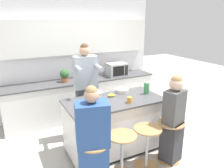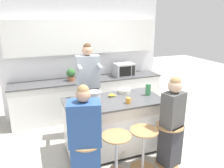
# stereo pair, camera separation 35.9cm
# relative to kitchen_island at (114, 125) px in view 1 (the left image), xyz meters

# --- Properties ---
(ground_plane) EXTENTS (16.00, 16.00, 0.00)m
(ground_plane) POSITION_rel_kitchen_island_xyz_m (0.00, 0.00, -0.47)
(ground_plane) COLOR #B2ADA3
(wall_back) EXTENTS (3.72, 0.22, 2.70)m
(wall_back) POSITION_rel_kitchen_island_xyz_m (0.00, 1.82, 1.07)
(wall_back) COLOR white
(wall_back) RESTS_ON ground_plane
(back_counter) EXTENTS (3.45, 0.60, 0.90)m
(back_counter) POSITION_rel_kitchen_island_xyz_m (0.00, 1.54, -0.02)
(back_counter) COLOR white
(back_counter) RESTS_ON ground_plane
(kitchen_island) EXTENTS (1.63, 0.82, 0.93)m
(kitchen_island) POSITION_rel_kitchen_island_xyz_m (0.00, 0.00, 0.00)
(kitchen_island) COLOR black
(kitchen_island) RESTS_ON ground_plane
(bar_stool_leftmost) EXTENTS (0.42, 0.42, 0.67)m
(bar_stool_leftmost) POSITION_rel_kitchen_island_xyz_m (-0.65, -0.66, -0.08)
(bar_stool_leftmost) COLOR tan
(bar_stool_leftmost) RESTS_ON ground_plane
(bar_stool_center_left) EXTENTS (0.42, 0.42, 0.67)m
(bar_stool_center_left) POSITION_rel_kitchen_island_xyz_m (-0.22, -0.65, -0.08)
(bar_stool_center_left) COLOR tan
(bar_stool_center_left) RESTS_ON ground_plane
(bar_stool_center_right) EXTENTS (0.42, 0.42, 0.67)m
(bar_stool_center_right) POSITION_rel_kitchen_island_xyz_m (0.22, -0.65, -0.08)
(bar_stool_center_right) COLOR tan
(bar_stool_center_right) RESTS_ON ground_plane
(bar_stool_rightmost) EXTENTS (0.42, 0.42, 0.67)m
(bar_stool_rightmost) POSITION_rel_kitchen_island_xyz_m (0.65, -0.67, -0.08)
(bar_stool_rightmost) COLOR tan
(bar_stool_rightmost) RESTS_ON ground_plane
(person_cooking) EXTENTS (0.47, 0.59, 1.81)m
(person_cooking) POSITION_rel_kitchen_island_xyz_m (-0.25, 0.64, 0.43)
(person_cooking) COLOR #383842
(person_cooking) RESTS_ON ground_plane
(person_wrapped_blanket) EXTENTS (0.47, 0.38, 1.46)m
(person_wrapped_blanket) POSITION_rel_kitchen_island_xyz_m (-0.67, -0.68, 0.22)
(person_wrapped_blanket) COLOR #2D5193
(person_wrapped_blanket) RESTS_ON ground_plane
(person_seated_near) EXTENTS (0.37, 0.34, 1.43)m
(person_seated_near) POSITION_rel_kitchen_island_xyz_m (0.67, -0.68, 0.21)
(person_seated_near) COLOR #333338
(person_seated_near) RESTS_ON ground_plane
(cooking_pot) EXTENTS (0.32, 0.24, 0.16)m
(cooking_pot) POSITION_rel_kitchen_island_xyz_m (-0.32, 0.09, 0.54)
(cooking_pot) COLOR #B7BABC
(cooking_pot) RESTS_ON kitchen_island
(fruit_bowl) EXTENTS (0.22, 0.22, 0.07)m
(fruit_bowl) POSITION_rel_kitchen_island_xyz_m (0.30, 0.26, 0.49)
(fruit_bowl) COLOR silver
(fruit_bowl) RESTS_ON kitchen_island
(coffee_cup_near) EXTENTS (0.11, 0.08, 0.09)m
(coffee_cup_near) POSITION_rel_kitchen_island_xyz_m (0.16, -0.22, 0.51)
(coffee_cup_near) COLOR orange
(coffee_cup_near) RESTS_ON kitchen_island
(banana_bunch) EXTENTS (0.17, 0.12, 0.05)m
(banana_bunch) POSITION_rel_kitchen_island_xyz_m (0.02, 0.16, 0.49)
(banana_bunch) COLOR yellow
(banana_bunch) RESTS_ON kitchen_island
(juice_carton) EXTENTS (0.06, 0.06, 0.22)m
(juice_carton) POSITION_rel_kitchen_island_xyz_m (0.64, 0.00, 0.56)
(juice_carton) COLOR #38844C
(juice_carton) RESTS_ON kitchen_island
(microwave) EXTENTS (0.46, 0.35, 0.30)m
(microwave) POSITION_rel_kitchen_island_xyz_m (0.86, 1.50, 0.58)
(microwave) COLOR #B2B5B7
(microwave) RESTS_ON back_counter
(potted_plant) EXTENTS (0.20, 0.20, 0.28)m
(potted_plant) POSITION_rel_kitchen_island_xyz_m (-0.40, 1.54, 0.57)
(potted_plant) COLOR #A86042
(potted_plant) RESTS_ON back_counter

